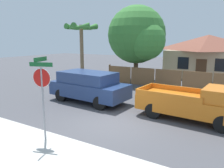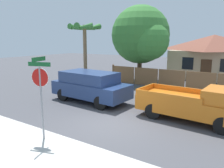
% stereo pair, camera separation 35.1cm
% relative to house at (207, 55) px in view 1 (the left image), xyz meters
% --- Properties ---
extents(ground_plane, '(80.00, 80.00, 0.00)m').
position_rel_house_xyz_m(ground_plane, '(-1.60, -16.25, -2.18)').
color(ground_plane, '#47474C').
extents(sidewalk_strip, '(36.00, 3.20, 0.01)m').
position_rel_house_xyz_m(sidewalk_strip, '(-1.60, -19.85, -2.17)').
color(sidewalk_strip, beige).
rests_on(sidewalk_strip, ground).
extents(wooden_fence, '(12.86, 0.12, 1.53)m').
position_rel_house_xyz_m(wooden_fence, '(-0.64, -7.50, -1.46)').
color(wooden_fence, brown).
rests_on(wooden_fence, ground).
extents(house, '(7.68, 6.98, 4.20)m').
position_rel_house_xyz_m(house, '(0.00, 0.00, 0.00)').
color(house, beige).
rests_on(house, ground).
extents(oak_tree, '(5.28, 5.03, 6.64)m').
position_rel_house_xyz_m(oak_tree, '(-4.84, -6.26, 1.84)').
color(oak_tree, brown).
rests_on(oak_tree, ground).
extents(palm_tree, '(2.44, 2.64, 4.92)m').
position_rel_house_xyz_m(palm_tree, '(-7.75, -10.45, 2.03)').
color(palm_tree, brown).
rests_on(palm_tree, ground).
extents(red_suv, '(4.90, 2.31, 1.81)m').
position_rel_house_xyz_m(red_suv, '(-4.59, -13.82, -1.19)').
color(red_suv, navy).
rests_on(red_suv, ground).
extents(orange_pickup, '(4.95, 2.19, 1.65)m').
position_rel_house_xyz_m(orange_pickup, '(1.51, -13.83, -1.36)').
color(orange_pickup, orange).
rests_on(orange_pickup, ground).
extents(stop_sign, '(0.86, 0.77, 3.07)m').
position_rel_house_xyz_m(stop_sign, '(-2.88, -18.80, -0.11)').
color(stop_sign, gray).
rests_on(stop_sign, ground).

